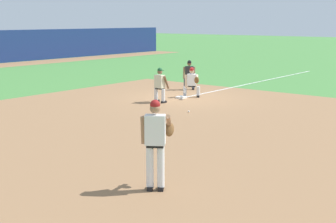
% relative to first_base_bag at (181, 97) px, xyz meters
% --- Properties ---
extents(ground_plane, '(160.00, 160.00, 0.00)m').
position_rel_first_base_bag_xyz_m(ground_plane, '(0.00, 0.00, -0.04)').
color(ground_plane, '#47843D').
extents(infield_dirt_patch, '(18.00, 18.00, 0.01)m').
position_rel_first_base_bag_xyz_m(infield_dirt_patch, '(-4.69, -3.23, -0.04)').
color(infield_dirt_patch, '#936B47').
rests_on(infield_dirt_patch, ground).
extents(foul_line_stripe, '(14.35, 0.10, 0.00)m').
position_rel_first_base_bag_xyz_m(foul_line_stripe, '(7.17, 0.00, -0.04)').
color(foul_line_stripe, white).
rests_on(foul_line_stripe, ground).
extents(first_base_bag, '(0.38, 0.38, 0.09)m').
position_rel_first_base_bag_xyz_m(first_base_bag, '(0.00, 0.00, 0.00)').
color(first_base_bag, white).
rests_on(first_base_bag, ground).
extents(baseball, '(0.07, 0.07, 0.07)m').
position_rel_first_base_bag_xyz_m(baseball, '(-2.40, -2.16, -0.01)').
color(baseball, white).
rests_on(baseball, ground).
extents(pitcher, '(0.85, 0.57, 1.86)m').
position_rel_first_base_bag_xyz_m(pitcher, '(-9.35, -6.45, 1.01)').
color(pitcher, black).
rests_on(pitcher, ground).
extents(first_baseman, '(0.81, 1.04, 1.34)m').
position_rel_first_base_bag_xyz_m(first_baseman, '(0.50, -0.20, 0.69)').
color(first_baseman, black).
rests_on(first_baseman, ground).
extents(baserunner, '(0.45, 0.60, 1.46)m').
position_rel_first_base_bag_xyz_m(baserunner, '(-1.43, 0.05, 0.75)').
color(baserunner, black).
rests_on(baserunner, ground).
extents(umpire, '(0.64, 0.68, 1.46)m').
position_rel_first_base_bag_xyz_m(umpire, '(2.33, 1.28, 0.75)').
color(umpire, black).
rests_on(umpire, ground).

